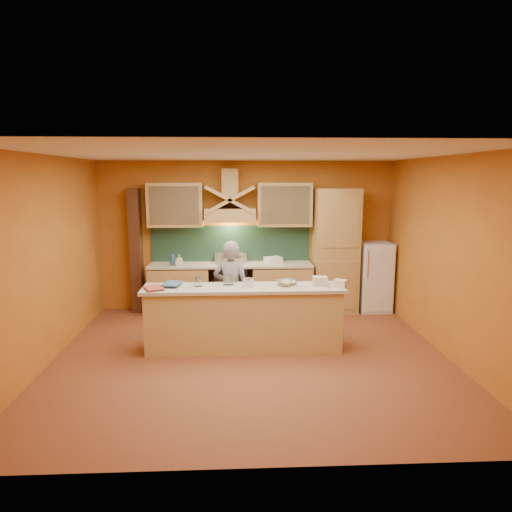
{
  "coord_description": "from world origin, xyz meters",
  "views": [
    {
      "loc": [
        -0.22,
        -6.09,
        2.5
      ],
      "look_at": [
        0.11,
        0.9,
        1.29
      ],
      "focal_mm": 32.0,
      "sensor_mm": 36.0,
      "label": 1
    }
  ],
  "objects_px": {
    "stove": "(231,288)",
    "kitchen_scale": "(248,283)",
    "mixing_bowl": "(287,283)",
    "person": "(231,290)",
    "fridge": "(374,276)"
  },
  "relations": [
    {
      "from": "person",
      "to": "kitchen_scale",
      "type": "bearing_deg",
      "value": 132.43
    },
    {
      "from": "fridge",
      "to": "kitchen_scale",
      "type": "bearing_deg",
      "value": -141.98
    },
    {
      "from": "stove",
      "to": "person",
      "type": "xyz_separation_m",
      "value": [
        0.02,
        -1.44,
        0.33
      ]
    },
    {
      "from": "person",
      "to": "mixing_bowl",
      "type": "xyz_separation_m",
      "value": [
        0.81,
        -0.41,
        0.2
      ]
    },
    {
      "from": "stove",
      "to": "fridge",
      "type": "distance_m",
      "value": 2.71
    },
    {
      "from": "stove",
      "to": "mixing_bowl",
      "type": "xyz_separation_m",
      "value": [
        0.83,
        -1.85,
        0.53
      ]
    },
    {
      "from": "stove",
      "to": "mixing_bowl",
      "type": "relative_size",
      "value": 3.17
    },
    {
      "from": "stove",
      "to": "kitchen_scale",
      "type": "relative_size",
      "value": 6.83
    },
    {
      "from": "kitchen_scale",
      "to": "mixing_bowl",
      "type": "distance_m",
      "value": 0.56
    },
    {
      "from": "fridge",
      "to": "person",
      "type": "bearing_deg",
      "value": -151.81
    },
    {
      "from": "fridge",
      "to": "mixing_bowl",
      "type": "distance_m",
      "value": 2.65
    },
    {
      "from": "stove",
      "to": "kitchen_scale",
      "type": "xyz_separation_m",
      "value": [
        0.27,
        -1.9,
        0.55
      ]
    },
    {
      "from": "stove",
      "to": "mixing_bowl",
      "type": "bearing_deg",
      "value": -65.83
    },
    {
      "from": "kitchen_scale",
      "to": "fridge",
      "type": "bearing_deg",
      "value": 50.05
    },
    {
      "from": "person",
      "to": "kitchen_scale",
      "type": "distance_m",
      "value": 0.57
    }
  ]
}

